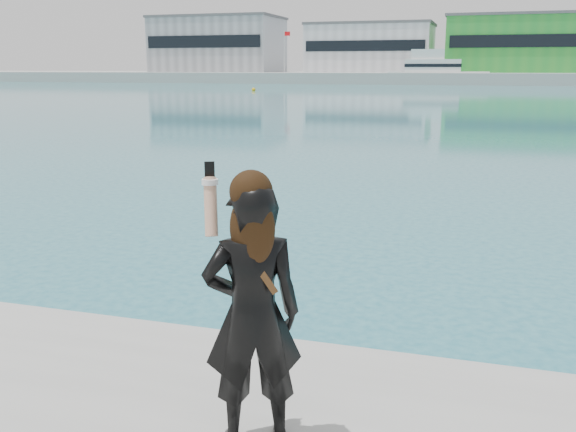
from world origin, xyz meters
name	(u,v)px	position (x,y,z in m)	size (l,w,h in m)	color
far_quay	(483,78)	(0.00, 130.00, 1.00)	(320.00, 40.00, 2.00)	#9E9E99
warehouse_grey_left	(218,44)	(-55.00, 127.98, 7.76)	(26.52, 16.36, 11.50)	gray
warehouse_white	(371,48)	(-22.00, 127.98, 6.76)	(24.48, 15.35, 9.50)	silver
warehouse_green	(530,44)	(8.00, 127.98, 7.26)	(30.60, 16.36, 10.50)	green
flagpole_left	(285,49)	(-37.91, 121.00, 6.54)	(1.28, 0.16, 8.00)	silver
motor_yacht	(435,72)	(-7.97, 112.99, 2.22)	(17.16, 5.79, 7.88)	white
buoy_far	(254,91)	(-28.10, 75.89, 0.00)	(0.50, 0.50, 0.50)	yellow
woman	(252,307)	(-0.29, -0.46, 1.64)	(0.68, 0.58, 1.66)	black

